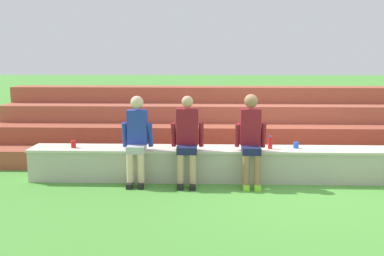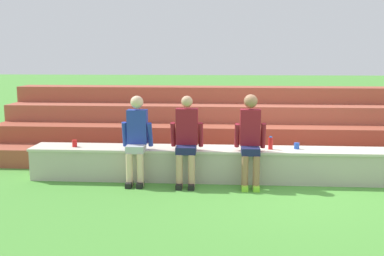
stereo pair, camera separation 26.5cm
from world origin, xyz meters
The scene contains 9 objects.
ground_plane centered at (0.00, 0.00, 0.00)m, with size 80.00×80.00×0.00m, color #4C9338.
stone_seating_wall centered at (0.00, 0.29, 0.29)m, with size 8.78×0.62×0.56m.
brick_bleachers centered at (0.00, 2.42, 0.53)m, with size 11.62×2.61×1.41m.
person_far_left centered at (-2.51, 0.01, 0.79)m, with size 0.51×0.55×1.47m.
person_left_of_center centered at (-1.67, 0.00, 0.79)m, with size 0.54×0.57×1.47m.
person_center centered at (-0.63, -0.01, 0.81)m, with size 0.51×0.59×1.50m.
water_bottle_center_gap centered at (-0.27, 0.27, 0.66)m, with size 0.07×0.07×0.22m.
plastic_cup_right_end centered at (-3.64, 0.24, 0.62)m, with size 0.08×0.08×0.12m, color red.
plastic_cup_left_end centered at (0.17, 0.32, 0.61)m, with size 0.09×0.09×0.10m, color blue.
Camera 2 is at (-1.10, -7.13, 2.14)m, focal length 41.44 mm.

